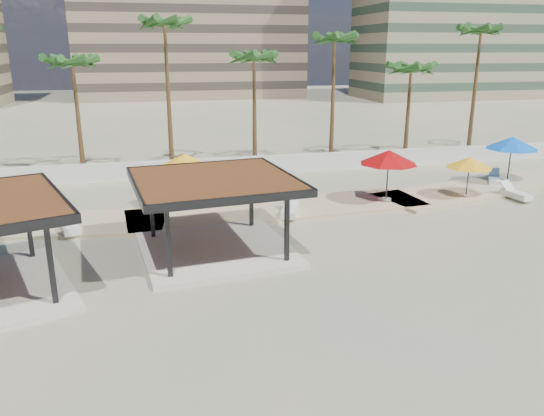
{
  "coord_description": "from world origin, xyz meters",
  "views": [
    {
      "loc": [
        -4.81,
        -19.23,
        8.33
      ],
      "look_at": [
        0.59,
        3.07,
        1.4
      ],
      "focal_mm": 35.0,
      "sensor_mm": 36.0,
      "label": 1
    }
  ],
  "objects_px": {
    "umbrella_c": "(389,157)",
    "lounger_a": "(68,226)",
    "lounger_d": "(494,179)",
    "lounger_c": "(515,194)",
    "pavilion_central": "(215,208)",
    "lounger_b": "(290,210)"
  },
  "relations": [
    {
      "from": "pavilion_central",
      "to": "umbrella_c",
      "type": "xyz_separation_m",
      "value": [
        10.23,
        5.03,
        0.68
      ]
    },
    {
      "from": "lounger_d",
      "to": "lounger_c",
      "type": "bearing_deg",
      "value": -162.84
    },
    {
      "from": "pavilion_central",
      "to": "lounger_b",
      "type": "height_order",
      "value": "pavilion_central"
    },
    {
      "from": "lounger_a",
      "to": "lounger_d",
      "type": "bearing_deg",
      "value": -100.19
    },
    {
      "from": "lounger_a",
      "to": "lounger_d",
      "type": "relative_size",
      "value": 1.17
    },
    {
      "from": "umbrella_c",
      "to": "lounger_d",
      "type": "height_order",
      "value": "umbrella_c"
    },
    {
      "from": "lounger_a",
      "to": "pavilion_central",
      "type": "bearing_deg",
      "value": -139.57
    },
    {
      "from": "lounger_d",
      "to": "pavilion_central",
      "type": "bearing_deg",
      "value": 145.56
    },
    {
      "from": "umbrella_c",
      "to": "lounger_b",
      "type": "height_order",
      "value": "umbrella_c"
    },
    {
      "from": "umbrella_c",
      "to": "lounger_c",
      "type": "xyz_separation_m",
      "value": [
        7.49,
        -1.06,
        -2.27
      ]
    },
    {
      "from": "umbrella_c",
      "to": "lounger_a",
      "type": "height_order",
      "value": "umbrella_c"
    },
    {
      "from": "lounger_a",
      "to": "lounger_c",
      "type": "distance_m",
      "value": 24.14
    },
    {
      "from": "pavilion_central",
      "to": "lounger_d",
      "type": "distance_m",
      "value": 20.21
    },
    {
      "from": "umbrella_c",
      "to": "lounger_a",
      "type": "xyz_separation_m",
      "value": [
        -16.65,
        -1.06,
        -2.26
      ]
    },
    {
      "from": "lounger_b",
      "to": "lounger_d",
      "type": "bearing_deg",
      "value": -54.55
    },
    {
      "from": "umbrella_c",
      "to": "lounger_b",
      "type": "bearing_deg",
      "value": -169.7
    },
    {
      "from": "umbrella_c",
      "to": "lounger_c",
      "type": "relative_size",
      "value": 1.6
    },
    {
      "from": "umbrella_c",
      "to": "lounger_d",
      "type": "distance_m",
      "value": 9.13
    },
    {
      "from": "pavilion_central",
      "to": "lounger_b",
      "type": "bearing_deg",
      "value": 35.99
    },
    {
      "from": "pavilion_central",
      "to": "umbrella_c",
      "type": "distance_m",
      "value": 11.42
    },
    {
      "from": "pavilion_central",
      "to": "lounger_c",
      "type": "xyz_separation_m",
      "value": [
        17.72,
        3.97,
        -1.59
      ]
    },
    {
      "from": "lounger_c",
      "to": "lounger_d",
      "type": "xyz_separation_m",
      "value": [
        1.04,
        3.39,
        -0.01
      ]
    }
  ]
}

